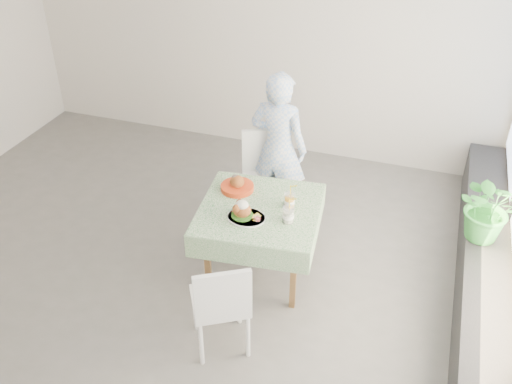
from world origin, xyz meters
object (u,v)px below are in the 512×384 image
(diner, at_px, (278,148))
(juice_cup_orange, at_px, (289,201))
(main_dish, at_px, (244,213))
(cafe_table, at_px, (259,233))
(chair_far, at_px, (266,196))
(chair_near, at_px, (221,319))
(potted_plant, at_px, (490,208))

(diner, relative_size, juice_cup_orange, 6.03)
(diner, distance_m, main_dish, 1.14)
(cafe_table, distance_m, main_dish, 0.39)
(juice_cup_orange, bearing_deg, cafe_table, -156.96)
(chair_far, height_order, diner, diner)
(cafe_table, relative_size, diner, 0.70)
(chair_near, xyz_separation_m, diner, (-0.11, 1.88, 0.54))
(juice_cup_orange, bearing_deg, chair_far, 121.64)
(juice_cup_orange, bearing_deg, chair_near, -103.75)
(chair_far, bearing_deg, diner, 58.08)
(main_dish, bearing_deg, diner, 92.04)
(diner, bearing_deg, potted_plant, 173.52)
(chair_far, xyz_separation_m, potted_plant, (2.10, -0.28, 0.51))
(chair_far, relative_size, diner, 0.60)
(diner, distance_m, juice_cup_orange, 0.92)
(cafe_table, bearing_deg, chair_near, -90.68)
(chair_far, bearing_deg, main_dish, -83.06)
(main_dish, xyz_separation_m, juice_cup_orange, (0.32, 0.29, 0.01))
(chair_far, distance_m, juice_cup_orange, 0.98)
(potted_plant, bearing_deg, chair_far, 172.54)
(chair_far, distance_m, diner, 0.54)
(juice_cup_orange, bearing_deg, main_dish, -137.61)
(diner, relative_size, potted_plant, 2.61)
(chair_near, relative_size, juice_cup_orange, 3.35)
(cafe_table, xyz_separation_m, diner, (-0.12, 0.95, 0.36))
(juice_cup_orange, distance_m, potted_plant, 1.72)
(diner, height_order, potted_plant, diner)
(chair_near, xyz_separation_m, juice_cup_orange, (0.25, 1.03, 0.52))
(chair_far, xyz_separation_m, juice_cup_orange, (0.44, -0.71, 0.50))
(main_dish, bearing_deg, potted_plant, 20.20)
(diner, bearing_deg, cafe_table, 101.90)
(chair_far, height_order, juice_cup_orange, juice_cup_orange)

